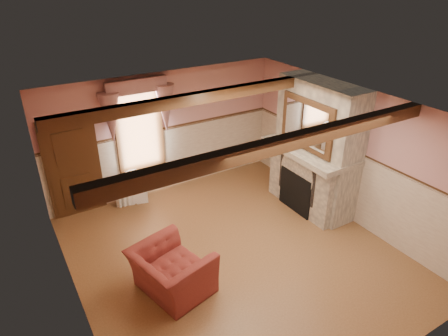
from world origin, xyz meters
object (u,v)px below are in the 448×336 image
armchair (172,271)px  mantel_clock (289,133)px  side_table (136,191)px  oil_lamp (290,131)px  radiator (131,192)px  bowl (311,146)px

armchair → mantel_clock: size_ratio=5.00×
side_table → oil_lamp: 3.69m
radiator → oil_lamp: (3.27, -1.42, 1.26)m
armchair → radiator: 2.97m
oil_lamp → bowl: bearing=-90.0°
mantel_clock → side_table: bearing=156.2°
radiator → oil_lamp: oil_lamp is taller
bowl → mantel_clock: size_ratio=1.33×
armchair → oil_lamp: 4.10m
radiator → mantel_clock: size_ratio=2.92×
armchair → bowl: bowl is taller
radiator → side_table: bearing=14.2°
side_table → radiator: size_ratio=0.79×
mantel_clock → oil_lamp: bearing=-90.0°
mantel_clock → oil_lamp: oil_lamp is taller
armchair → side_table: bearing=-22.8°
mantel_clock → oil_lamp: 0.05m
mantel_clock → armchair: bearing=-156.6°
side_table → bowl: bowl is taller
side_table → radiator: bearing=180.0°
side_table → mantel_clock: 3.67m
armchair → mantel_clock: bearing=-80.6°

